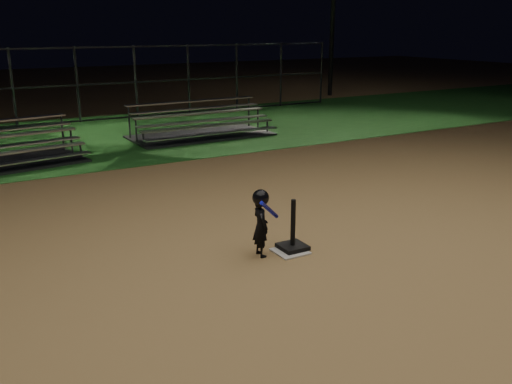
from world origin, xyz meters
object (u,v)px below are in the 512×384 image
batting_tee (293,240)px  child_batter (261,221)px  bleacher_right (201,130)px  home_plate (290,251)px

batting_tee → child_batter: bearing=173.1°
batting_tee → bleacher_right: (2.42, 8.56, 0.05)m
batting_tee → child_batter: 0.62m
home_plate → child_batter: (-0.43, 0.11, 0.51)m
child_batter → bleacher_right: bearing=-15.3°
batting_tee → bleacher_right: bearing=74.2°
home_plate → batting_tee: (0.07, 0.05, 0.15)m
batting_tee → child_batter: child_batter is taller
home_plate → bleacher_right: bearing=73.8°
batting_tee → bleacher_right: size_ratio=0.18×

